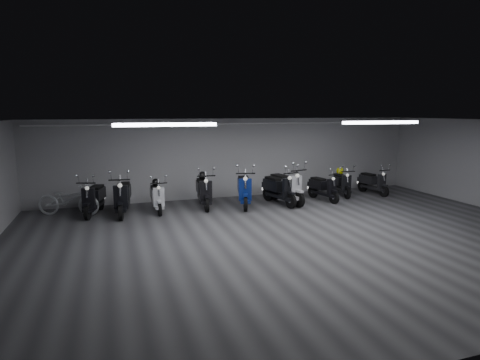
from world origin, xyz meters
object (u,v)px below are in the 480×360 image
object	(u,v)px
scooter_1	(123,191)
scooter_2	(157,192)
helmet_0	(203,176)
scooter_9	(373,178)
scooter_4	(244,184)
helmet_1	(340,171)
bicycle	(68,196)
scooter_6	(286,182)
scooter_3	(204,186)
scooter_8	(342,179)
helmet_2	(156,182)
scooter_7	(324,183)
scooter_5	(279,184)
scooter_0	(93,193)

from	to	relation	value
scooter_1	scooter_2	world-z (taller)	scooter_1
helmet_0	scooter_9	bearing A→B (deg)	-2.05
scooter_4	helmet_0	xyz separation A→B (m)	(-1.24, 0.54, 0.26)
helmet_0	helmet_1	world-z (taller)	helmet_0
scooter_1	bicycle	distance (m)	1.60
helmet_0	bicycle	bearing A→B (deg)	179.54
helmet_1	scooter_6	bearing A→B (deg)	-164.19
scooter_3	scooter_8	world-z (taller)	scooter_3
scooter_1	scooter_8	distance (m)	7.68
scooter_3	helmet_2	xyz separation A→B (m)	(-1.49, 0.12, 0.18)
scooter_4	scooter_7	bearing A→B (deg)	14.31
scooter_8	helmet_2	bearing A→B (deg)	-168.71
scooter_3	scooter_9	size ratio (longest dim) A/B	1.15
scooter_5	scooter_3	bearing A→B (deg)	158.57
scooter_5	helmet_2	distance (m)	3.98
scooter_0	helmet_1	size ratio (longest dim) A/B	6.61
scooter_6	helmet_1	world-z (taller)	scooter_6
helmet_1	helmet_2	bearing A→B (deg)	-177.75
scooter_4	scooter_6	bearing A→B (deg)	13.97
scooter_7	helmet_1	xyz separation A→B (m)	(1.09, 0.72, 0.28)
scooter_2	scooter_6	distance (m)	4.22
scooter_7	bicycle	xyz separation A→B (m)	(-8.16, 0.63, -0.02)
scooter_3	helmet_0	xyz separation A→B (m)	(0.02, 0.26, 0.30)
scooter_2	scooter_9	bearing A→B (deg)	0.52
scooter_4	helmet_2	distance (m)	2.79
scooter_1	helmet_0	distance (m)	2.57
scooter_5	scooter_7	size ratio (longest dim) A/B	1.15
scooter_5	helmet_2	size ratio (longest dim) A/B	7.65
scooter_5	bicycle	world-z (taller)	scooter_5
scooter_8	helmet_1	bearing A→B (deg)	90.00
scooter_6	helmet_0	distance (m)	2.78
scooter_2	scooter_5	bearing A→B (deg)	-4.57
scooter_8	bicycle	xyz separation A→B (m)	(-9.21, 0.13, -0.02)
scooter_0	helmet_2	world-z (taller)	scooter_0
scooter_8	bicycle	bearing A→B (deg)	-169.86
scooter_6	helmet_1	xyz separation A→B (m)	(2.49, 0.71, 0.14)
scooter_6	helmet_0	size ratio (longest dim) A/B	7.36
scooter_5	scooter_7	distance (m)	1.69
scooter_7	helmet_0	size ratio (longest dim) A/B	6.02
helmet_1	scooter_4	bearing A→B (deg)	-170.34
scooter_1	bicycle	xyz separation A→B (m)	(-1.53, 0.45, -0.14)
scooter_5	scooter_2	bearing A→B (deg)	163.46
scooter_9	helmet_0	xyz separation A→B (m)	(-6.41, 0.23, 0.39)
scooter_0	bicycle	size ratio (longest dim) A/B	0.98
scooter_1	scooter_7	size ratio (longest dim) A/B	1.19
scooter_1	scooter_4	distance (m)	3.76
scooter_2	scooter_7	distance (m)	5.62
scooter_4	helmet_2	bearing A→B (deg)	-173.18
scooter_6	helmet_0	xyz separation A→B (m)	(-2.70, 0.58, 0.25)
scooter_0	scooter_3	distance (m)	3.32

